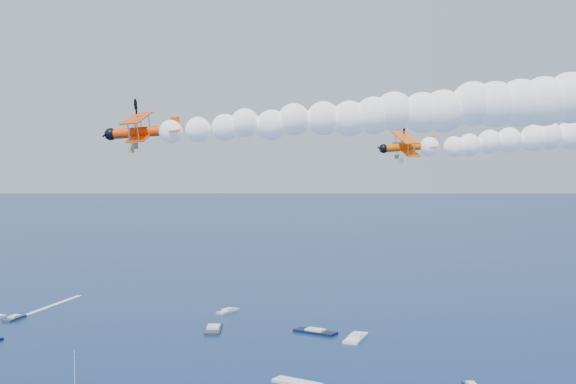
{
  "coord_description": "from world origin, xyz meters",
  "views": [
    {
      "loc": [
        -2.82,
        -62.02,
        54.02
      ],
      "look_at": [
        -5.21,
        27.31,
        49.34
      ],
      "focal_mm": 48.37,
      "sensor_mm": 36.0,
      "label": 1
    }
  ],
  "objects": [
    {
      "name": "biplane_lead",
      "position": [
        9.65,
        35.6,
        54.6
      ],
      "size": [
        8.44,
        9.84,
        7.05
      ],
      "primitive_type": null,
      "rotation": [
        -0.23,
        0.07,
        3.27
      ],
      "color": "#FF5B05"
    },
    {
      "name": "biplane_trail",
      "position": [
        -20.07,
        19.03,
        56.08
      ],
      "size": [
        8.73,
        10.08,
        7.55
      ],
      "primitive_type": null,
      "rotation": [
        -0.18,
        0.07,
        3.16
      ],
      "color": "#FA4005"
    },
    {
      "name": "smoke_trail_trail",
      "position": [
        11.53,
        19.6,
        58.5
      ],
      "size": [
        63.78,
        8.65,
        11.3
      ],
      "primitive_type": null,
      "rotation": [
        0.0,
        0.0,
        3.16
      ],
      "color": "white"
    },
    {
      "name": "spectator_boats",
      "position": [
        -17.86,
        116.35,
        0.35
      ],
      "size": [
        207.55,
        173.44,
        0.7
      ],
      "color": "#303340",
      "rests_on": "ground"
    },
    {
      "name": "boat_wakes",
      "position": [
        -59.79,
        118.96,
        0.03
      ],
      "size": [
        102.59,
        172.78,
        0.04
      ],
      "color": "white",
      "rests_on": "ground"
    }
  ]
}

